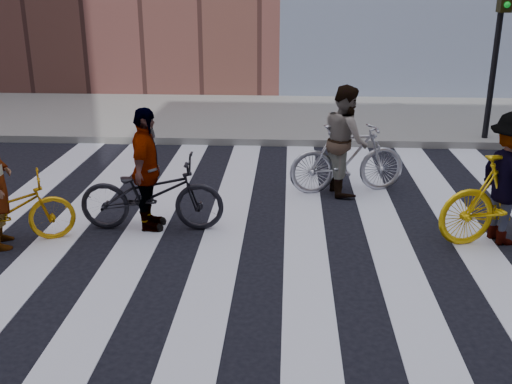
# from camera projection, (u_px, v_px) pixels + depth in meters

# --- Properties ---
(ground) EXTENTS (100.00, 100.00, 0.00)m
(ground) POSITION_uv_depth(u_px,v_px,m) (263.00, 248.00, 7.72)
(ground) COLOR black
(ground) RESTS_ON ground
(sidewalk_far) EXTENTS (100.00, 5.00, 0.15)m
(sidewalk_far) POSITION_uv_depth(u_px,v_px,m) (277.00, 117.00, 14.76)
(sidewalk_far) COLOR slate
(sidewalk_far) RESTS_ON ground
(zebra_crosswalk) EXTENTS (8.25, 10.00, 0.01)m
(zebra_crosswalk) POSITION_uv_depth(u_px,v_px,m) (263.00, 247.00, 7.72)
(zebra_crosswalk) COLOR silver
(zebra_crosswalk) RESTS_ON ground
(traffic_signal) EXTENTS (0.22, 0.42, 3.33)m
(traffic_signal) POSITION_uv_depth(u_px,v_px,m) (499.00, 33.00, 11.74)
(traffic_signal) COLOR black
(traffic_signal) RESTS_ON ground
(bike_yellow_left) EXTENTS (1.86, 1.30, 0.93)m
(bike_yellow_left) POSITION_uv_depth(u_px,v_px,m) (3.00, 212.00, 7.65)
(bike_yellow_left) COLOR orange
(bike_yellow_left) RESTS_ON ground
(bike_silver_mid) EXTENTS (1.95, 0.92, 1.13)m
(bike_silver_mid) POSITION_uv_depth(u_px,v_px,m) (347.00, 158.00, 9.57)
(bike_silver_mid) COLOR #ACACB6
(bike_silver_mid) RESTS_ON ground
(bike_yellow_right) EXTENTS (2.07, 1.05, 1.20)m
(bike_yellow_right) POSITION_uv_depth(u_px,v_px,m) (511.00, 198.00, 7.72)
(bike_yellow_right) COLOR yellow
(bike_yellow_right) RESTS_ON ground
(bike_dark_rear) EXTENTS (1.98, 0.75, 1.03)m
(bike_dark_rear) POSITION_uv_depth(u_px,v_px,m) (152.00, 194.00, 8.15)
(bike_dark_rear) COLOR black
(bike_dark_rear) RESTS_ON ground
(rider_mid) EXTENTS (0.82, 0.97, 1.74)m
(rider_mid) POSITION_uv_depth(u_px,v_px,m) (345.00, 140.00, 9.47)
(rider_mid) COLOR slate
(rider_mid) RESTS_ON ground
(rider_right) EXTENTS (0.91, 1.24, 1.73)m
(rider_right) POSITION_uv_depth(u_px,v_px,m) (510.00, 179.00, 7.63)
(rider_right) COLOR slate
(rider_right) RESTS_ON ground
(rider_rear) EXTENTS (0.45, 1.01, 1.70)m
(rider_rear) POSITION_uv_depth(u_px,v_px,m) (147.00, 170.00, 8.04)
(rider_rear) COLOR slate
(rider_rear) RESTS_ON ground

